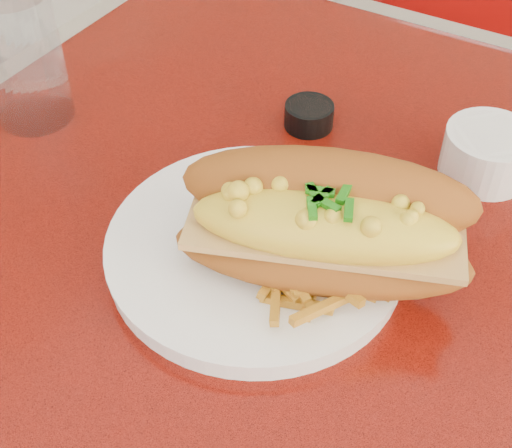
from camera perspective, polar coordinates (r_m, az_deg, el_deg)
The scene contains 8 objects.
diner_table at distance 0.76m, azimuth 15.86°, elevation -12.87°, with size 1.23×0.83×0.77m.
dinner_plate at distance 0.62m, azimuth -0.00°, elevation -1.94°, with size 0.32×0.32×0.02m.
mac_hoagie at distance 0.57m, azimuth 5.57°, elevation 0.03°, with size 0.27×0.20×0.11m.
fries_pile at distance 0.58m, azimuth 4.58°, elevation -3.75°, with size 0.10×0.09×0.03m, color gold, non-canonical shape.
fork at distance 0.64m, azimuth 6.65°, elevation 0.14°, with size 0.03×0.15×0.00m.
gravy_ramekin at distance 0.73m, azimuth 18.05°, elevation 5.50°, with size 0.11×0.11×0.05m.
sauce_cup_left at distance 0.77m, azimuth 4.26°, elevation 8.74°, with size 0.06×0.06×0.03m.
water_tumbler at distance 0.79m, azimuth -18.11°, elevation 12.45°, with size 0.08×0.08×0.14m, color silver.
Camera 1 is at (0.02, -0.44, 1.23)m, focal length 50.00 mm.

